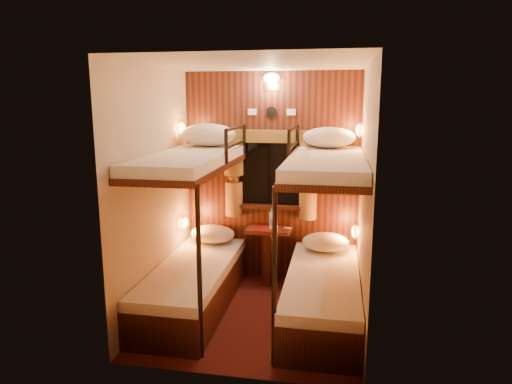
% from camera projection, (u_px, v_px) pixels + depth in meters
% --- Properties ---
extents(floor, '(2.10, 2.10, 0.00)m').
position_uv_depth(floor, '(255.00, 314.00, 4.51)').
color(floor, '#3E1510').
rests_on(floor, ground).
extents(ceiling, '(2.10, 2.10, 0.00)m').
position_uv_depth(ceiling, '(255.00, 63.00, 4.03)').
color(ceiling, silver).
rests_on(ceiling, wall_back).
extents(wall_back, '(2.40, 0.00, 2.40)m').
position_uv_depth(wall_back, '(272.00, 177.00, 5.28)').
color(wall_back, '#C6B293').
rests_on(wall_back, floor).
extents(wall_front, '(2.40, 0.00, 2.40)m').
position_uv_depth(wall_front, '(229.00, 225.00, 3.26)').
color(wall_front, '#C6B293').
rests_on(wall_front, floor).
extents(wall_left, '(0.00, 2.40, 2.40)m').
position_uv_depth(wall_left, '(155.00, 192.00, 4.44)').
color(wall_left, '#C6B293').
rests_on(wall_left, floor).
extents(wall_right, '(0.00, 2.40, 2.40)m').
position_uv_depth(wall_right, '(365.00, 200.00, 4.09)').
color(wall_right, '#C6B293').
rests_on(wall_right, floor).
extents(back_panel, '(2.00, 0.03, 2.40)m').
position_uv_depth(back_panel, '(271.00, 178.00, 5.27)').
color(back_panel, black).
rests_on(back_panel, floor).
extents(bunk_left, '(0.72, 1.90, 1.82)m').
position_uv_depth(bunk_left, '(193.00, 254.00, 4.58)').
color(bunk_left, black).
rests_on(bunk_left, floor).
extents(bunk_right, '(0.72, 1.90, 1.82)m').
position_uv_depth(bunk_right, '(323.00, 262.00, 4.35)').
color(bunk_right, black).
rests_on(bunk_right, floor).
extents(window, '(1.00, 0.12, 0.79)m').
position_uv_depth(window, '(271.00, 180.00, 5.24)').
color(window, black).
rests_on(window, back_panel).
extents(curtains, '(1.10, 0.22, 1.00)m').
position_uv_depth(curtains, '(271.00, 173.00, 5.19)').
color(curtains, olive).
rests_on(curtains, back_panel).
extents(back_fixtures, '(0.54, 0.09, 0.48)m').
position_uv_depth(back_fixtures, '(271.00, 85.00, 5.03)').
color(back_fixtures, black).
rests_on(back_fixtures, back_panel).
extents(reading_lamps, '(2.00, 0.20, 1.25)m').
position_uv_depth(reading_lamps, '(267.00, 179.00, 4.94)').
color(reading_lamps, orange).
rests_on(reading_lamps, wall_left).
extents(table, '(0.50, 0.34, 0.66)m').
position_uv_depth(table, '(269.00, 248.00, 5.24)').
color(table, '#572114').
rests_on(table, floor).
extents(bottle_left, '(0.07, 0.07, 0.23)m').
position_uv_depth(bottle_left, '(273.00, 219.00, 5.20)').
color(bottle_left, '#99BFE5').
rests_on(bottle_left, table).
extents(bottle_right, '(0.06, 0.06, 0.22)m').
position_uv_depth(bottle_right, '(272.00, 221.00, 5.14)').
color(bottle_right, '#99BFE5').
rests_on(bottle_right, table).
extents(sachet_a, '(0.10, 0.09, 0.01)m').
position_uv_depth(sachet_a, '(287.00, 228.00, 5.19)').
color(sachet_a, silver).
rests_on(sachet_a, table).
extents(sachet_b, '(0.09, 0.07, 0.01)m').
position_uv_depth(sachet_b, '(275.00, 226.00, 5.24)').
color(sachet_b, silver).
rests_on(sachet_b, table).
extents(pillow_lower_left, '(0.52, 0.37, 0.20)m').
position_uv_depth(pillow_lower_left, '(212.00, 234.00, 5.28)').
color(pillow_lower_left, white).
rests_on(pillow_lower_left, bunk_left).
extents(pillow_lower_right, '(0.51, 0.37, 0.20)m').
position_uv_depth(pillow_lower_right, '(326.00, 242.00, 4.98)').
color(pillow_lower_right, white).
rests_on(pillow_lower_right, bunk_right).
extents(pillow_upper_left, '(0.62, 0.44, 0.24)m').
position_uv_depth(pillow_upper_left, '(208.00, 135.00, 4.96)').
color(pillow_upper_left, white).
rests_on(pillow_upper_left, bunk_left).
extents(pillow_upper_right, '(0.55, 0.40, 0.22)m').
position_uv_depth(pillow_upper_right, '(329.00, 137.00, 4.78)').
color(pillow_upper_right, white).
rests_on(pillow_upper_right, bunk_right).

